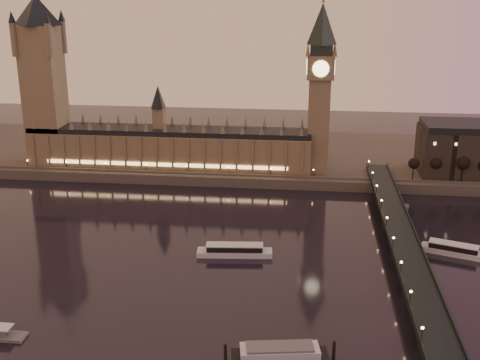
# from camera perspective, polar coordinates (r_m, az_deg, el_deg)

# --- Properties ---
(ground) EXTENTS (700.00, 700.00, 0.00)m
(ground) POSITION_cam_1_polar(r_m,az_deg,el_deg) (274.17, -4.11, -7.33)
(ground) COLOR black
(ground) RESTS_ON ground
(far_embankment) EXTENTS (560.00, 130.00, 6.00)m
(far_embankment) POSITION_cam_1_polar(r_m,az_deg,el_deg) (424.43, 3.97, 2.28)
(far_embankment) COLOR #423D35
(far_embankment) RESTS_ON ground
(palace_of_westminster) EXTENTS (180.00, 26.62, 52.00)m
(palace_of_westminster) POSITION_cam_1_polar(r_m,az_deg,el_deg) (386.85, -6.75, 3.53)
(palace_of_westminster) COLOR brown
(palace_of_westminster) RESTS_ON ground
(victoria_tower) EXTENTS (31.68, 31.68, 118.00)m
(victoria_tower) POSITION_cam_1_polar(r_m,az_deg,el_deg) (404.62, -18.22, 9.76)
(victoria_tower) COLOR brown
(victoria_tower) RESTS_ON ground
(big_ben) EXTENTS (17.68, 17.68, 104.00)m
(big_ben) POSITION_cam_1_polar(r_m,az_deg,el_deg) (368.43, 7.61, 9.49)
(big_ben) COLOR brown
(big_ben) RESTS_ON ground
(westminster_bridge) EXTENTS (13.20, 260.00, 15.30)m
(westminster_bridge) POSITION_cam_1_polar(r_m,az_deg,el_deg) (271.17, 15.41, -6.98)
(westminster_bridge) COLOR black
(westminster_bridge) RESTS_ON ground
(bare_tree_0) EXTENTS (6.70, 6.70, 13.62)m
(bare_tree_0) POSITION_cam_1_polar(r_m,az_deg,el_deg) (372.23, 16.38, 1.47)
(bare_tree_0) COLOR black
(bare_tree_0) RESTS_ON ground
(bare_tree_1) EXTENTS (6.70, 6.70, 13.62)m
(bare_tree_1) POSITION_cam_1_polar(r_m,az_deg,el_deg) (374.70, 18.33, 1.39)
(bare_tree_1) COLOR black
(bare_tree_1) RESTS_ON ground
(bare_tree_2) EXTENTS (6.70, 6.70, 13.62)m
(bare_tree_2) POSITION_cam_1_polar(r_m,az_deg,el_deg) (377.60, 20.26, 1.31)
(bare_tree_2) COLOR black
(bare_tree_2) RESTS_ON ground
(cruise_boat_a) EXTENTS (34.53, 10.41, 5.44)m
(cruise_boat_a) POSITION_cam_1_polar(r_m,az_deg,el_deg) (274.46, -0.51, -6.70)
(cruise_boat_a) COLOR silver
(cruise_boat_a) RESTS_ON ground
(cruise_boat_b) EXTENTS (29.23, 16.29, 5.26)m
(cruise_boat_b) POSITION_cam_1_polar(r_m,az_deg,el_deg) (292.30, 19.56, -6.23)
(cruise_boat_b) COLOR silver
(cruise_boat_b) RESTS_ON ground
(moored_barge) EXTENTS (36.02, 13.88, 6.69)m
(moored_barge) POSITION_cam_1_polar(r_m,az_deg,el_deg) (202.84, 3.78, -16.23)
(moored_barge) COLOR #8FA2B7
(moored_barge) RESTS_ON ground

